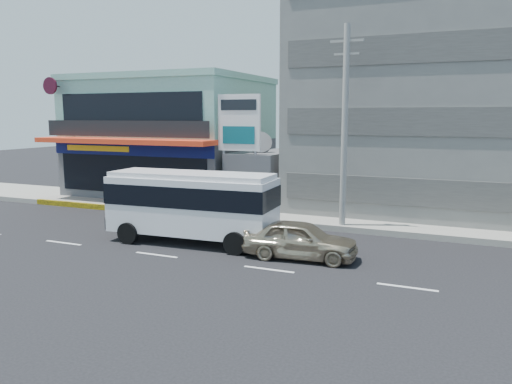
{
  "coord_description": "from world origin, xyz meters",
  "views": [
    {
      "loc": [
        11.64,
        -16.74,
        5.71
      ],
      "look_at": [
        2.67,
        4.22,
        2.2
      ],
      "focal_mm": 35.0,
      "sensor_mm": 36.0,
      "label": 1
    }
  ],
  "objects_px": {
    "billboard": "(239,129)",
    "utility_pole_near": "(345,127)",
    "concrete_building": "(443,93)",
    "motorcycle_rider": "(159,206)",
    "shop_building": "(173,139)",
    "minibus": "(192,201)",
    "satellite_dish": "(260,151)",
    "sedan": "(300,239)"
  },
  "relations": [
    {
      "from": "shop_building",
      "to": "billboard",
      "type": "bearing_deg",
      "value": -32.32
    },
    {
      "from": "concrete_building",
      "to": "billboard",
      "type": "distance_m",
      "value": 12.17
    },
    {
      "from": "billboard",
      "to": "sedan",
      "type": "relative_size",
      "value": 1.51
    },
    {
      "from": "minibus",
      "to": "motorcycle_rider",
      "type": "xyz_separation_m",
      "value": [
        -4.32,
        3.73,
        -1.14
      ]
    },
    {
      "from": "billboard",
      "to": "minibus",
      "type": "distance_m",
      "value": 7.52
    },
    {
      "from": "billboard",
      "to": "motorcycle_rider",
      "type": "relative_size",
      "value": 2.98
    },
    {
      "from": "utility_pole_near",
      "to": "motorcycle_rider",
      "type": "distance_m",
      "value": 11.0
    },
    {
      "from": "concrete_building",
      "to": "billboard",
      "type": "xyz_separation_m",
      "value": [
        -10.5,
        -5.8,
        -2.07
      ]
    },
    {
      "from": "satellite_dish",
      "to": "shop_building",
      "type": "bearing_deg",
      "value": 159.79
    },
    {
      "from": "concrete_building",
      "to": "minibus",
      "type": "height_order",
      "value": "concrete_building"
    },
    {
      "from": "sedan",
      "to": "motorcycle_rider",
      "type": "bearing_deg",
      "value": 61.87
    },
    {
      "from": "utility_pole_near",
      "to": "concrete_building",
      "type": "bearing_deg",
      "value": 62.24
    },
    {
      "from": "concrete_building",
      "to": "sedan",
      "type": "height_order",
      "value": "concrete_building"
    },
    {
      "from": "minibus",
      "to": "satellite_dish",
      "type": "bearing_deg",
      "value": 92.12
    },
    {
      "from": "shop_building",
      "to": "billboard",
      "type": "xyz_separation_m",
      "value": [
        7.5,
        -4.75,
        0.93
      ]
    },
    {
      "from": "concrete_building",
      "to": "satellite_dish",
      "type": "height_order",
      "value": "concrete_building"
    },
    {
      "from": "shop_building",
      "to": "motorcycle_rider",
      "type": "bearing_deg",
      "value": -62.99
    },
    {
      "from": "satellite_dish",
      "to": "sedan",
      "type": "distance_m",
      "value": 11.07
    },
    {
      "from": "satellite_dish",
      "to": "minibus",
      "type": "bearing_deg",
      "value": -87.88
    },
    {
      "from": "sedan",
      "to": "satellite_dish",
      "type": "bearing_deg",
      "value": 27.2
    },
    {
      "from": "concrete_building",
      "to": "satellite_dish",
      "type": "distance_m",
      "value": 11.3
    },
    {
      "from": "shop_building",
      "to": "minibus",
      "type": "xyz_separation_m",
      "value": [
        8.32,
        -11.58,
        -2.09
      ]
    },
    {
      "from": "sedan",
      "to": "utility_pole_near",
      "type": "bearing_deg",
      "value": -8.38
    },
    {
      "from": "minibus",
      "to": "sedan",
      "type": "distance_m",
      "value": 5.44
    },
    {
      "from": "concrete_building",
      "to": "motorcycle_rider",
      "type": "distance_m",
      "value": 17.72
    },
    {
      "from": "shop_building",
      "to": "satellite_dish",
      "type": "bearing_deg",
      "value": -20.21
    },
    {
      "from": "satellite_dish",
      "to": "sedan",
      "type": "xyz_separation_m",
      "value": [
        5.62,
        -9.13,
        -2.79
      ]
    },
    {
      "from": "billboard",
      "to": "motorcycle_rider",
      "type": "xyz_separation_m",
      "value": [
        -3.5,
        -3.1,
        -4.16
      ]
    },
    {
      "from": "concrete_building",
      "to": "motorcycle_rider",
      "type": "relative_size",
      "value": 6.91
    },
    {
      "from": "minibus",
      "to": "sedan",
      "type": "bearing_deg",
      "value": -5.33
    },
    {
      "from": "shop_building",
      "to": "utility_pole_near",
      "type": "height_order",
      "value": "utility_pole_near"
    },
    {
      "from": "concrete_building",
      "to": "minibus",
      "type": "xyz_separation_m",
      "value": [
        -9.68,
        -12.63,
        -5.09
      ]
    },
    {
      "from": "concrete_building",
      "to": "minibus",
      "type": "relative_size",
      "value": 2.07
    },
    {
      "from": "utility_pole_near",
      "to": "minibus",
      "type": "height_order",
      "value": "utility_pole_near"
    },
    {
      "from": "shop_building",
      "to": "billboard",
      "type": "height_order",
      "value": "shop_building"
    },
    {
      "from": "minibus",
      "to": "shop_building",
      "type": "bearing_deg",
      "value": 125.7
    },
    {
      "from": "satellite_dish",
      "to": "concrete_building",
      "type": "bearing_deg",
      "value": 21.8
    },
    {
      "from": "shop_building",
      "to": "motorcycle_rider",
      "type": "height_order",
      "value": "shop_building"
    },
    {
      "from": "shop_building",
      "to": "minibus",
      "type": "height_order",
      "value": "shop_building"
    },
    {
      "from": "billboard",
      "to": "utility_pole_near",
      "type": "height_order",
      "value": "utility_pole_near"
    },
    {
      "from": "shop_building",
      "to": "concrete_building",
      "type": "bearing_deg",
      "value": 3.35
    },
    {
      "from": "shop_building",
      "to": "billboard",
      "type": "relative_size",
      "value": 1.8
    }
  ]
}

